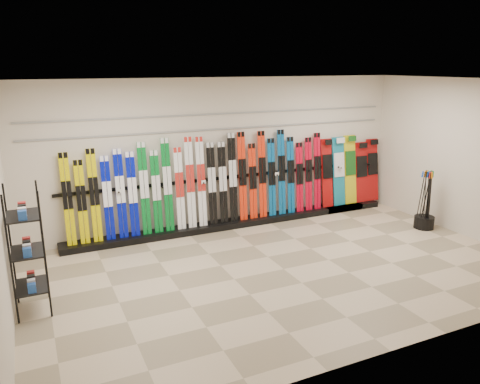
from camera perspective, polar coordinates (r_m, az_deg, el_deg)
name	(u,v)px	position (r m, az deg, el deg)	size (l,w,h in m)	color
floor	(284,269)	(7.79, 5.35, -9.34)	(8.00, 8.00, 0.00)	gray
back_wall	(224,153)	(9.49, -2.01, 4.73)	(8.00, 8.00, 0.00)	beige
right_wall	(469,159)	(9.91, 26.09, 3.62)	(5.00, 5.00, 0.00)	beige
ceiling	(289,81)	(7.09, 5.97, 13.28)	(8.00, 8.00, 0.00)	silver
ski_rack_base	(238,222)	(9.75, -0.21, -3.73)	(8.00, 0.40, 0.12)	black
skis	(207,184)	(9.27, -4.02, 1.01)	(5.38, 0.19, 1.81)	#D8CA00
snowboards	(350,171)	(11.05, 13.31, 2.49)	(1.57, 0.24, 1.57)	#990C0C
accessory_rack	(27,250)	(6.83, -24.49, -6.49)	(0.40, 0.60, 1.73)	black
pole_bin	(424,222)	(10.28, 21.51, -3.44)	(0.40, 0.40, 0.25)	black
ski_poles	(426,200)	(10.10, 21.76, -0.91)	(0.28, 0.26, 1.18)	black
slatwall_rail_0	(224,129)	(9.39, -1.99, 7.71)	(7.60, 0.02, 0.03)	gray
slatwall_rail_1	(224,114)	(9.35, -2.01, 9.53)	(7.60, 0.02, 0.03)	gray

